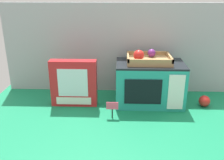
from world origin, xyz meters
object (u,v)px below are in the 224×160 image
object	(u,v)px
food_groups_crate	(147,59)
price_sign	(112,107)
toy_microwave	(149,83)
cookie_set_box	(74,83)
loose_toy_apple	(204,101)

from	to	relation	value
food_groups_crate	price_sign	distance (m)	0.39
toy_microwave	price_sign	distance (m)	0.33
food_groups_crate	price_sign	world-z (taller)	food_groups_crate
cookie_set_box	price_sign	world-z (taller)	cookie_set_box
food_groups_crate	cookie_set_box	bearing A→B (deg)	-172.41
toy_microwave	loose_toy_apple	size ratio (longest dim) A/B	5.98
toy_microwave	loose_toy_apple	distance (m)	0.37
toy_microwave	loose_toy_apple	xyz separation A→B (m)	(0.35, -0.04, -0.10)
price_sign	loose_toy_apple	xyz separation A→B (m)	(0.59, 0.17, -0.03)
toy_microwave	food_groups_crate	bearing A→B (deg)	147.46
cookie_set_box	price_sign	bearing A→B (deg)	-33.65
loose_toy_apple	price_sign	bearing A→B (deg)	-163.40
toy_microwave	loose_toy_apple	bearing A→B (deg)	-6.77
food_groups_crate	price_sign	xyz separation A→B (m)	(-0.21, -0.23, -0.23)
food_groups_crate	loose_toy_apple	bearing A→B (deg)	-8.29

